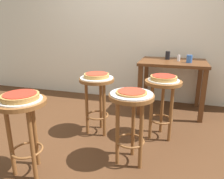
{
  "coord_description": "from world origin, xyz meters",
  "views": [
    {
      "loc": [
        0.77,
        -1.96,
        1.25
      ],
      "look_at": [
        0.16,
        0.06,
        0.61
      ],
      "focal_mm": 34.05,
      "sensor_mm": 36.0,
      "label": 1
    }
  ],
  "objects_px": {
    "pizza_middle": "(132,92)",
    "dining_table": "(172,70)",
    "pizza_leftside": "(97,75)",
    "cup_far_edge": "(168,55)",
    "stool_leftside": "(97,93)",
    "pizza_rear": "(164,78)",
    "pizza_foreground": "(20,96)",
    "serving_plate_rear": "(164,80)",
    "serving_plate_foreground": "(21,100)",
    "stool_middle": "(131,113)",
    "serving_plate_middle": "(132,94)",
    "serving_plate_leftside": "(97,78)",
    "stool_rear": "(162,96)",
    "cup_near_edge": "(189,59)",
    "condiment_shaker": "(179,58)",
    "stool_foreground": "(23,120)"
  },
  "relations": [
    {
      "from": "stool_middle",
      "to": "condiment_shaker",
      "type": "xyz_separation_m",
      "value": [
        0.37,
        1.44,
        0.3
      ]
    },
    {
      "from": "stool_leftside",
      "to": "pizza_rear",
      "type": "xyz_separation_m",
      "value": [
        0.73,
        0.11,
        0.21
      ]
    },
    {
      "from": "dining_table",
      "to": "condiment_shaker",
      "type": "xyz_separation_m",
      "value": [
        0.07,
        -0.0,
        0.17
      ]
    },
    {
      "from": "stool_rear",
      "to": "pizza_rear",
      "type": "height_order",
      "value": "pizza_rear"
    },
    {
      "from": "pizza_rear",
      "to": "dining_table",
      "type": "xyz_separation_m",
      "value": [
        0.07,
        0.87,
        -0.08
      ]
    },
    {
      "from": "stool_middle",
      "to": "stool_rear",
      "type": "height_order",
      "value": "same"
    },
    {
      "from": "stool_leftside",
      "to": "stool_rear",
      "type": "bearing_deg",
      "value": 8.16
    },
    {
      "from": "pizza_foreground",
      "to": "cup_far_edge",
      "type": "relative_size",
      "value": 2.38
    },
    {
      "from": "serving_plate_leftside",
      "to": "pizza_leftside",
      "type": "relative_size",
      "value": 1.3
    },
    {
      "from": "pizza_middle",
      "to": "pizza_leftside",
      "type": "xyz_separation_m",
      "value": [
        -0.5,
        0.46,
        0.01
      ]
    },
    {
      "from": "stool_leftside",
      "to": "serving_plate_leftside",
      "type": "height_order",
      "value": "serving_plate_leftside"
    },
    {
      "from": "stool_rear",
      "to": "dining_table",
      "type": "relative_size",
      "value": 0.73
    },
    {
      "from": "serving_plate_middle",
      "to": "cup_far_edge",
      "type": "relative_size",
      "value": 3.04
    },
    {
      "from": "pizza_leftside",
      "to": "dining_table",
      "type": "xyz_separation_m",
      "value": [
        0.8,
        0.98,
        -0.08
      ]
    },
    {
      "from": "serving_plate_leftside",
      "to": "condiment_shaker",
      "type": "distance_m",
      "value": 1.32
    },
    {
      "from": "pizza_foreground",
      "to": "cup_near_edge",
      "type": "height_order",
      "value": "cup_near_edge"
    },
    {
      "from": "pizza_middle",
      "to": "dining_table",
      "type": "xyz_separation_m",
      "value": [
        0.3,
        1.44,
        -0.07
      ]
    },
    {
      "from": "stool_leftside",
      "to": "pizza_rear",
      "type": "distance_m",
      "value": 0.77
    },
    {
      "from": "pizza_foreground",
      "to": "pizza_rear",
      "type": "relative_size",
      "value": 1.03
    },
    {
      "from": "serving_plate_middle",
      "to": "pizza_rear",
      "type": "relative_size",
      "value": 1.32
    },
    {
      "from": "stool_rear",
      "to": "condiment_shaker",
      "type": "distance_m",
      "value": 0.93
    },
    {
      "from": "pizza_rear",
      "to": "dining_table",
      "type": "bearing_deg",
      "value": 85.34
    },
    {
      "from": "serving_plate_foreground",
      "to": "cup_far_edge",
      "type": "xyz_separation_m",
      "value": [
        1.03,
        1.96,
        0.14
      ]
    },
    {
      "from": "stool_foreground",
      "to": "pizza_middle",
      "type": "xyz_separation_m",
      "value": [
        0.81,
        0.41,
        0.19
      ]
    },
    {
      "from": "stool_rear",
      "to": "stool_leftside",
      "type": "bearing_deg",
      "value": -171.84
    },
    {
      "from": "pizza_middle",
      "to": "pizza_rear",
      "type": "relative_size",
      "value": 0.96
    },
    {
      "from": "stool_middle",
      "to": "stool_leftside",
      "type": "distance_m",
      "value": 0.68
    },
    {
      "from": "serving_plate_middle",
      "to": "pizza_middle",
      "type": "height_order",
      "value": "pizza_middle"
    },
    {
      "from": "stool_rear",
      "to": "pizza_rear",
      "type": "bearing_deg",
      "value": 0.0
    },
    {
      "from": "stool_middle",
      "to": "serving_plate_leftside",
      "type": "relative_size",
      "value": 1.81
    },
    {
      "from": "serving_plate_foreground",
      "to": "cup_near_edge",
      "type": "xyz_separation_m",
      "value": [
        1.33,
        1.75,
        0.13
      ]
    },
    {
      "from": "pizza_foreground",
      "to": "serving_plate_rear",
      "type": "height_order",
      "value": "pizza_foreground"
    },
    {
      "from": "stool_leftside",
      "to": "stool_rear",
      "type": "height_order",
      "value": "same"
    },
    {
      "from": "serving_plate_middle",
      "to": "pizza_middle",
      "type": "relative_size",
      "value": 1.37
    },
    {
      "from": "stool_middle",
      "to": "pizza_rear",
      "type": "bearing_deg",
      "value": 67.75
    },
    {
      "from": "stool_leftside",
      "to": "pizza_leftside",
      "type": "bearing_deg",
      "value": 63.43
    },
    {
      "from": "stool_leftside",
      "to": "cup_far_edge",
      "type": "bearing_deg",
      "value": 56.65
    },
    {
      "from": "pizza_foreground",
      "to": "dining_table",
      "type": "xyz_separation_m",
      "value": [
        1.12,
        1.85,
        -0.08
      ]
    },
    {
      "from": "pizza_leftside",
      "to": "cup_far_edge",
      "type": "bearing_deg",
      "value": 56.65
    },
    {
      "from": "stool_rear",
      "to": "dining_table",
      "type": "xyz_separation_m",
      "value": [
        0.07,
        0.87,
        0.13
      ]
    },
    {
      "from": "cup_near_edge",
      "to": "serving_plate_rear",
      "type": "bearing_deg",
      "value": -110.0
    },
    {
      "from": "serving_plate_foreground",
      "to": "pizza_middle",
      "type": "distance_m",
      "value": 0.91
    },
    {
      "from": "serving_plate_foreground",
      "to": "serving_plate_rear",
      "type": "bearing_deg",
      "value": 43.01
    },
    {
      "from": "pizza_leftside",
      "to": "cup_near_edge",
      "type": "bearing_deg",
      "value": 40.96
    },
    {
      "from": "pizza_leftside",
      "to": "serving_plate_rear",
      "type": "distance_m",
      "value": 0.74
    },
    {
      "from": "serving_plate_middle",
      "to": "stool_rear",
      "type": "bearing_deg",
      "value": 67.75
    },
    {
      "from": "stool_middle",
      "to": "pizza_rear",
      "type": "relative_size",
      "value": 2.39
    },
    {
      "from": "pizza_foreground",
      "to": "serving_plate_leftside",
      "type": "xyz_separation_m",
      "value": [
        0.31,
        0.87,
        -0.03
      ]
    },
    {
      "from": "pizza_middle",
      "to": "serving_plate_leftside",
      "type": "bearing_deg",
      "value": 137.16
    },
    {
      "from": "stool_leftside",
      "to": "cup_near_edge",
      "type": "bearing_deg",
      "value": 40.96
    }
  ]
}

